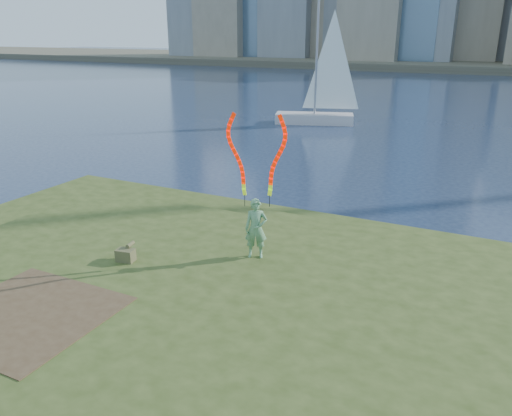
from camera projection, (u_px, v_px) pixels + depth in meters
The scene contains 7 objects.
ground at pixel (205, 301), 12.12m from camera, with size 320.00×320.00×0.00m, color #1A2843.
grassy_knoll at pixel (144, 339), 10.07m from camera, with size 20.00×18.00×0.80m.
dirt_patch at pixel (27, 314), 10.07m from camera, with size 3.20×3.00×0.02m, color #47331E.
far_shore at pixel (477, 63), 92.14m from camera, with size 320.00×40.00×1.20m, color #4C4637.
woman_with_ribbons at pixel (256, 203), 12.21m from camera, with size 1.87×0.80×3.92m.
canvas_bag at pixel (126, 254), 12.37m from camera, with size 0.48×0.54×0.41m.
sailboat at pixel (319, 102), 34.99m from camera, with size 5.76×3.30×8.73m.
Camera 1 is at (5.85, -9.00, 6.20)m, focal length 35.00 mm.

